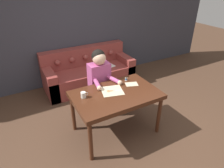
# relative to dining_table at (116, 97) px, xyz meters

# --- Properties ---
(ground_plane) EXTENTS (16.00, 16.00, 0.00)m
(ground_plane) POSITION_rel_dining_table_xyz_m (0.07, -0.03, -0.67)
(ground_plane) COLOR #4C3323
(wall_back) EXTENTS (8.00, 0.06, 2.60)m
(wall_back) POSITION_rel_dining_table_xyz_m (0.07, 2.13, 0.63)
(wall_back) COLOR #383842
(wall_back) RESTS_ON ground_plane
(dining_table) EXTENTS (1.32, 0.85, 0.75)m
(dining_table) POSITION_rel_dining_table_xyz_m (0.00, 0.00, 0.00)
(dining_table) COLOR #472314
(dining_table) RESTS_ON ground_plane
(couch) EXTENTS (2.04, 0.83, 0.87)m
(couch) POSITION_rel_dining_table_xyz_m (0.24, 1.72, -0.36)
(couch) COLOR brown
(couch) RESTS_ON ground_plane
(person) EXTENTS (0.45, 0.57, 1.26)m
(person) POSITION_rel_dining_table_xyz_m (0.00, 0.59, -0.01)
(person) COLOR #33281E
(person) RESTS_ON ground_plane
(pattern_paper_main) EXTENTS (0.39, 0.38, 0.00)m
(pattern_paper_main) POSITION_rel_dining_table_xyz_m (-0.02, 0.09, 0.08)
(pattern_paper_main) COLOR beige
(pattern_paper_main) RESTS_ON dining_table
(pattern_paper_offcut) EXTENTS (0.24, 0.20, 0.00)m
(pattern_paper_offcut) POSITION_rel_dining_table_xyz_m (0.37, 0.12, 0.08)
(pattern_paper_offcut) COLOR beige
(pattern_paper_offcut) RESTS_ON dining_table
(scissors) EXTENTS (0.24, 0.13, 0.01)m
(scissors) POSITION_rel_dining_table_xyz_m (-0.03, 0.09, 0.08)
(scissors) COLOR silver
(scissors) RESTS_ON dining_table
(mug) EXTENTS (0.11, 0.08, 0.09)m
(mug) POSITION_rel_dining_table_xyz_m (-0.48, 0.13, 0.12)
(mug) COLOR silver
(mug) RESTS_ON dining_table
(thread_spool) EXTENTS (0.04, 0.04, 0.05)m
(thread_spool) POSITION_rel_dining_table_xyz_m (0.36, 0.29, 0.10)
(thread_spool) COLOR #3366B2
(thread_spool) RESTS_ON dining_table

